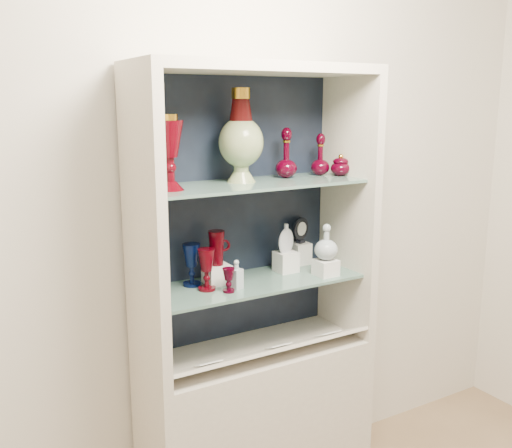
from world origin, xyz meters
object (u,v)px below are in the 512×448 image
enamel_urn (241,136)px  cobalt_goblet (192,265)px  lidded_bowl (341,165)px  ruby_goblet_tall (207,270)px  clear_square_bottle (236,274)px  ruby_pitcher (217,248)px  cameo_medallion (301,230)px  pedestal_lamp_right (147,159)px  clear_round_decanter (326,243)px  ruby_decanter_a (286,150)px  ruby_goblet_small (229,280)px  pedestal_lamp_left (170,153)px  ruby_decanter_b (320,153)px  flat_flask (286,237)px

enamel_urn → cobalt_goblet: 0.56m
lidded_bowl → ruby_goblet_tall: size_ratio=0.58×
ruby_goblet_tall → clear_square_bottle: bearing=-22.3°
ruby_pitcher → cameo_medallion: (0.47, 0.07, 0.01)m
pedestal_lamp_right → clear_round_decanter: (0.74, -0.15, -0.39)m
lidded_bowl → ruby_pitcher: 0.67m
pedestal_lamp_right → ruby_goblet_tall: bearing=-18.0°
ruby_decanter_a → ruby_goblet_tall: (-0.42, -0.06, -0.46)m
enamel_urn → clear_round_decanter: enamel_urn is taller
ruby_goblet_tall → ruby_pitcher: 0.12m
ruby_decanter_a → lidded_bowl: ruby_decanter_a is taller
ruby_goblet_small → pedestal_lamp_left: bearing=166.0°
ruby_decanter_b → ruby_goblet_small: size_ratio=2.00×
ruby_pitcher → cameo_medallion: bearing=17.0°
flat_flask → cobalt_goblet: bearing=160.0°
cobalt_goblet → clear_round_decanter: bearing=-16.3°
ruby_decanter_b → cobalt_goblet: size_ratio=1.11×
pedestal_lamp_left → ruby_goblet_tall: 0.50m
flat_flask → clear_round_decanter: same height
lidded_bowl → ruby_goblet_small: (-0.60, -0.07, -0.42)m
cobalt_goblet → clear_round_decanter: 0.59m
cobalt_goblet → flat_flask: bearing=-3.6°
ruby_decanter_a → lidded_bowl: bearing=-14.6°
cobalt_goblet → ruby_pitcher: ruby_pitcher is taller
enamel_urn → cameo_medallion: (0.36, 0.08, -0.45)m
pedestal_lamp_right → ruby_decanter_a: (0.62, -0.00, 0.01)m
flat_flask → ruby_pitcher: bearing=163.4°
flat_flask → clear_square_bottle: bearing=-177.8°
lidded_bowl → ruby_goblet_small: size_ratio=1.00×
enamel_urn → cobalt_goblet: (-0.21, 0.04, -0.52)m
ruby_decanter_a → clear_round_decanter: (0.12, -0.14, -0.39)m
pedestal_lamp_left → clear_round_decanter: pedestal_lamp_left is taller
enamel_urn → ruby_goblet_small: enamel_urn is taller
ruby_decanter_a → clear_square_bottle: bearing=-160.3°
pedestal_lamp_left → ruby_pitcher: 0.47m
enamel_urn → ruby_pitcher: bearing=173.9°
ruby_decanter_b → pedestal_lamp_right: bearing=179.6°
clear_square_bottle → cameo_medallion: size_ratio=0.97×
lidded_bowl → cameo_medallion: lidded_bowl is taller
flat_flask → ruby_goblet_small: bearing=-177.0°
enamel_urn → pedestal_lamp_left: bearing=-169.7°
enamel_urn → clear_square_bottle: enamel_urn is taller
ruby_goblet_small → clear_round_decanter: clear_round_decanter is taller
pedestal_lamp_right → flat_flask: bearing=-1.0°
ruby_decanter_a → clear_square_bottle: ruby_decanter_a is taller
enamel_urn → pedestal_lamp_right: bearing=176.9°
clear_square_bottle → flat_flask: (0.30, 0.10, 0.10)m
cameo_medallion → clear_round_decanter: bearing=-110.6°
ruby_decanter_a → cobalt_goblet: (-0.44, 0.02, -0.45)m
cobalt_goblet → cameo_medallion: bearing=4.2°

